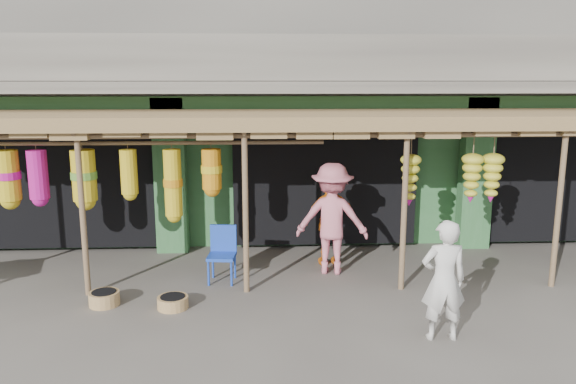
{
  "coord_description": "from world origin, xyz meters",
  "views": [
    {
      "loc": [
        -1.25,
        -8.71,
        3.36
      ],
      "look_at": [
        -0.78,
        1.0,
        1.38
      ],
      "focal_mm": 35.0,
      "sensor_mm": 36.0,
      "label": 1
    }
  ],
  "objects_px": {
    "blue_chair": "(222,250)",
    "person_front": "(444,280)",
    "person_shopper": "(332,219)",
    "person_vendor": "(331,221)"
  },
  "relations": [
    {
      "from": "blue_chair",
      "to": "person_front",
      "type": "xyz_separation_m",
      "value": [
        3.0,
        -2.32,
        0.28
      ]
    },
    {
      "from": "blue_chair",
      "to": "person_shopper",
      "type": "xyz_separation_m",
      "value": [
        1.88,
        0.31,
        0.45
      ]
    },
    {
      "from": "person_front",
      "to": "person_shopper",
      "type": "height_order",
      "value": "person_shopper"
    },
    {
      "from": "person_vendor",
      "to": "person_shopper",
      "type": "distance_m",
      "value": 0.41
    },
    {
      "from": "person_front",
      "to": "person_shopper",
      "type": "bearing_deg",
      "value": -66.61
    },
    {
      "from": "person_front",
      "to": "person_vendor",
      "type": "bearing_deg",
      "value": -69.79
    },
    {
      "from": "person_front",
      "to": "person_vendor",
      "type": "xyz_separation_m",
      "value": [
        -1.09,
        3.02,
        0.02
      ]
    },
    {
      "from": "blue_chair",
      "to": "person_shopper",
      "type": "distance_m",
      "value": 1.96
    },
    {
      "from": "blue_chair",
      "to": "person_vendor",
      "type": "distance_m",
      "value": 2.06
    },
    {
      "from": "blue_chair",
      "to": "person_front",
      "type": "distance_m",
      "value": 3.8
    }
  ]
}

